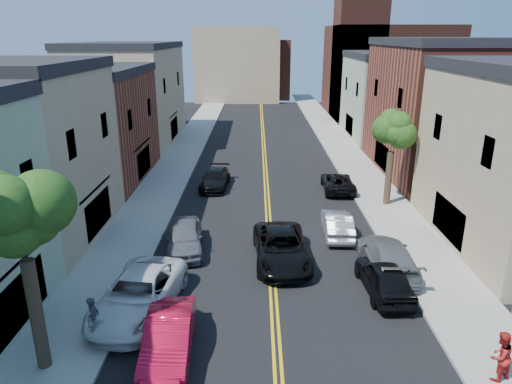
{
  "coord_description": "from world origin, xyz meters",
  "views": [
    {
      "loc": [
        -0.73,
        0.99,
        10.76
      ],
      "look_at": [
        -0.77,
        26.86,
        2.0
      ],
      "focal_mm": 32.59,
      "sensor_mm": 36.0,
      "label": 1
    }
  ],
  "objects_px": {
    "black_car_left": "(215,179)",
    "grey_car_right": "(387,256)",
    "black_suv_lane": "(281,248)",
    "grey_car_left": "(185,237)",
    "black_car_right": "(384,277)",
    "pedestrian_right": "(500,356)",
    "red_sedan": "(169,338)",
    "pedestrian_left": "(94,317)",
    "white_pickup": "(139,294)",
    "silver_car_right": "(337,224)",
    "dark_car_right_far": "(338,182)"
  },
  "relations": [
    {
      "from": "black_car_left",
      "to": "grey_car_right",
      "type": "height_order",
      "value": "grey_car_right"
    },
    {
      "from": "black_suv_lane",
      "to": "grey_car_left",
      "type": "bearing_deg",
      "value": 162.71
    },
    {
      "from": "black_car_left",
      "to": "grey_car_right",
      "type": "distance_m",
      "value": 15.86
    },
    {
      "from": "grey_car_right",
      "to": "black_car_right",
      "type": "bearing_deg",
      "value": 72.22
    },
    {
      "from": "pedestrian_right",
      "to": "grey_car_left",
      "type": "bearing_deg",
      "value": -63.4
    },
    {
      "from": "red_sedan",
      "to": "pedestrian_left",
      "type": "xyz_separation_m",
      "value": [
        -2.9,
        0.94,
        0.22
      ]
    },
    {
      "from": "white_pickup",
      "to": "grey_car_right",
      "type": "xyz_separation_m",
      "value": [
        11.0,
        3.53,
        -0.04
      ]
    },
    {
      "from": "grey_car_right",
      "to": "silver_car_right",
      "type": "bearing_deg",
      "value": -67.49
    },
    {
      "from": "dark_car_right_far",
      "to": "black_suv_lane",
      "type": "bearing_deg",
      "value": 69.13
    },
    {
      "from": "white_pickup",
      "to": "pedestrian_right",
      "type": "height_order",
      "value": "pedestrian_right"
    },
    {
      "from": "grey_car_right",
      "to": "black_suv_lane",
      "type": "xyz_separation_m",
      "value": [
        -5.0,
        0.92,
        0.01
      ]
    },
    {
      "from": "black_car_left",
      "to": "grey_car_right",
      "type": "xyz_separation_m",
      "value": [
        9.3,
        -12.85,
        0.11
      ]
    },
    {
      "from": "red_sedan",
      "to": "black_car_right",
      "type": "height_order",
      "value": "black_car_right"
    },
    {
      "from": "grey_car_right",
      "to": "black_suv_lane",
      "type": "distance_m",
      "value": 5.08
    },
    {
      "from": "grey_car_right",
      "to": "silver_car_right",
      "type": "xyz_separation_m",
      "value": [
        -1.7,
        4.18,
        -0.08
      ]
    },
    {
      "from": "red_sedan",
      "to": "black_car_left",
      "type": "relative_size",
      "value": 0.98
    },
    {
      "from": "black_car_left",
      "to": "black_car_right",
      "type": "relative_size",
      "value": 1.05
    },
    {
      "from": "red_sedan",
      "to": "white_pickup",
      "type": "distance_m",
      "value": 3.22
    },
    {
      "from": "grey_car_left",
      "to": "pedestrian_right",
      "type": "xyz_separation_m",
      "value": [
        11.54,
        -9.76,
        0.25
      ]
    },
    {
      "from": "white_pickup",
      "to": "dark_car_right_far",
      "type": "relative_size",
      "value": 1.27
    },
    {
      "from": "black_car_left",
      "to": "white_pickup",
      "type": "bearing_deg",
      "value": -91.93
    },
    {
      "from": "black_car_left",
      "to": "dark_car_right_far",
      "type": "height_order",
      "value": "black_car_left"
    },
    {
      "from": "grey_car_left",
      "to": "black_car_left",
      "type": "bearing_deg",
      "value": 79.84
    },
    {
      "from": "black_car_right",
      "to": "silver_car_right",
      "type": "bearing_deg",
      "value": -83.55
    },
    {
      "from": "grey_car_right",
      "to": "dark_car_right_far",
      "type": "height_order",
      "value": "grey_car_right"
    },
    {
      "from": "white_pickup",
      "to": "grey_car_right",
      "type": "bearing_deg",
      "value": 24.92
    },
    {
      "from": "grey_car_right",
      "to": "pedestrian_right",
      "type": "distance_m",
      "value": 7.74
    },
    {
      "from": "red_sedan",
      "to": "grey_car_left",
      "type": "relative_size",
      "value": 0.99
    },
    {
      "from": "white_pickup",
      "to": "black_car_right",
      "type": "height_order",
      "value": "white_pickup"
    },
    {
      "from": "white_pickup",
      "to": "black_car_left",
      "type": "xyz_separation_m",
      "value": [
        1.7,
        16.38,
        -0.15
      ]
    },
    {
      "from": "white_pickup",
      "to": "red_sedan",
      "type": "bearing_deg",
      "value": -51.02
    },
    {
      "from": "grey_car_left",
      "to": "pedestrian_left",
      "type": "relative_size",
      "value": 2.81
    },
    {
      "from": "red_sedan",
      "to": "white_pickup",
      "type": "relative_size",
      "value": 0.77
    },
    {
      "from": "red_sedan",
      "to": "black_suv_lane",
      "type": "bearing_deg",
      "value": 56.11
    },
    {
      "from": "dark_car_right_far",
      "to": "red_sedan",
      "type": "bearing_deg",
      "value": 65.74
    },
    {
      "from": "dark_car_right_far",
      "to": "grey_car_right",
      "type": "bearing_deg",
      "value": 93.32
    },
    {
      "from": "red_sedan",
      "to": "black_suv_lane",
      "type": "distance_m",
      "value": 8.37
    },
    {
      "from": "black_car_right",
      "to": "grey_car_right",
      "type": "bearing_deg",
      "value": -111.33
    },
    {
      "from": "white_pickup",
      "to": "silver_car_right",
      "type": "xyz_separation_m",
      "value": [
        9.3,
        7.71,
        -0.12
      ]
    },
    {
      "from": "black_car_right",
      "to": "dark_car_right_far",
      "type": "distance_m",
      "value": 14.12
    },
    {
      "from": "black_car_left",
      "to": "pedestrian_left",
      "type": "bearing_deg",
      "value": -95.07
    },
    {
      "from": "white_pickup",
      "to": "pedestrian_left",
      "type": "distance_m",
      "value": 2.17
    },
    {
      "from": "black_car_left",
      "to": "grey_car_left",
      "type": "bearing_deg",
      "value": -89.55
    },
    {
      "from": "red_sedan",
      "to": "silver_car_right",
      "type": "height_order",
      "value": "red_sedan"
    },
    {
      "from": "white_pickup",
      "to": "black_car_left",
      "type": "bearing_deg",
      "value": 91.2
    },
    {
      "from": "white_pickup",
      "to": "pedestrian_right",
      "type": "distance_m",
      "value": 13.21
    },
    {
      "from": "red_sedan",
      "to": "silver_car_right",
      "type": "distance_m",
      "value": 12.92
    },
    {
      "from": "pedestrian_right",
      "to": "black_car_left",
      "type": "bearing_deg",
      "value": -85.13
    },
    {
      "from": "silver_car_right",
      "to": "pedestrian_left",
      "type": "bearing_deg",
      "value": 44.41
    },
    {
      "from": "grey_car_right",
      "to": "silver_car_right",
      "type": "distance_m",
      "value": 4.52
    }
  ]
}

